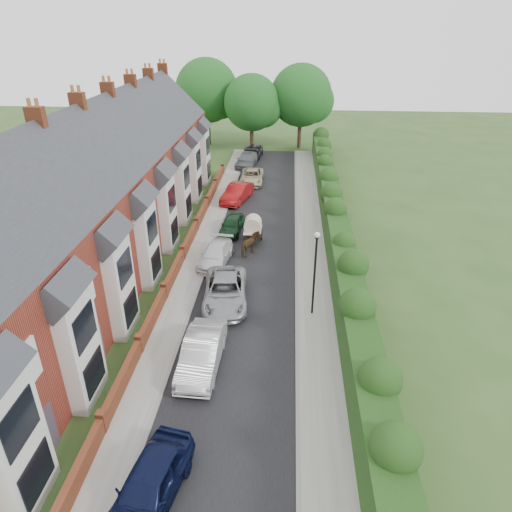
# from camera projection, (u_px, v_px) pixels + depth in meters

# --- Properties ---
(ground) EXTENTS (140.00, 140.00, 0.00)m
(ground) POSITION_uv_depth(u_px,v_px,m) (246.00, 358.00, 22.70)
(ground) COLOR #2D4C1E
(ground) RESTS_ON ground
(road) EXTENTS (6.00, 58.00, 0.02)m
(road) POSITION_uv_depth(u_px,v_px,m) (253.00, 256.00, 32.45)
(road) COLOR black
(road) RESTS_ON ground
(pavement_hedge_side) EXTENTS (2.20, 58.00, 0.12)m
(pavement_hedge_side) POSITION_uv_depth(u_px,v_px,m) (311.00, 257.00, 32.16)
(pavement_hedge_side) COLOR gray
(pavement_hedge_side) RESTS_ON ground
(pavement_house_side) EXTENTS (1.70, 58.00, 0.12)m
(pavement_house_side) POSITION_uv_depth(u_px,v_px,m) (200.00, 253.00, 32.68)
(pavement_house_side) COLOR gray
(pavement_house_side) RESTS_ON ground
(kerb_hedge_side) EXTENTS (0.18, 58.00, 0.13)m
(kerb_hedge_side) POSITION_uv_depth(u_px,v_px,m) (296.00, 256.00, 32.23)
(kerb_hedge_side) COLOR gray
(kerb_hedge_side) RESTS_ON ground
(kerb_house_side) EXTENTS (0.18, 58.00, 0.13)m
(kerb_house_side) POSITION_uv_depth(u_px,v_px,m) (211.00, 253.00, 32.63)
(kerb_house_side) COLOR gray
(kerb_house_side) RESTS_ON ground
(hedge) EXTENTS (2.10, 58.00, 2.85)m
(hedge) POSITION_uv_depth(u_px,v_px,m) (339.00, 238.00, 31.33)
(hedge) COLOR #193912
(hedge) RESTS_ON ground
(terrace_row) EXTENTS (9.05, 40.50, 11.50)m
(terrace_row) POSITION_uv_depth(u_px,v_px,m) (96.00, 198.00, 30.17)
(terrace_row) COLOR #993327
(terrace_row) RESTS_ON ground
(garden_wall_row) EXTENTS (0.35, 40.35, 1.10)m
(garden_wall_row) POSITION_uv_depth(u_px,v_px,m) (183.00, 254.00, 31.68)
(garden_wall_row) COLOR brown
(garden_wall_row) RESTS_ON ground
(lamppost) EXTENTS (0.32, 0.32, 5.16)m
(lamppost) POSITION_uv_depth(u_px,v_px,m) (315.00, 264.00, 24.49)
(lamppost) COLOR black
(lamppost) RESTS_ON ground
(tree_far_left) EXTENTS (7.14, 6.80, 9.29)m
(tree_far_left) POSITION_uv_depth(u_px,v_px,m) (255.00, 104.00, 55.66)
(tree_far_left) COLOR #332316
(tree_far_left) RESTS_ON ground
(tree_far_right) EXTENTS (7.98, 7.60, 10.31)m
(tree_far_right) POSITION_uv_depth(u_px,v_px,m) (304.00, 97.00, 56.76)
(tree_far_right) COLOR #332316
(tree_far_right) RESTS_ON ground
(tree_far_back) EXTENTS (8.40, 8.00, 10.82)m
(tree_far_back) POSITION_uv_depth(u_px,v_px,m) (210.00, 92.00, 58.29)
(tree_far_back) COLOR #332316
(tree_far_back) RESTS_ON ground
(car_navy) EXTENTS (2.69, 4.90, 1.58)m
(car_navy) POSITION_uv_depth(u_px,v_px,m) (149.00, 486.00, 15.60)
(car_navy) COLOR black
(car_navy) RESTS_ON ground
(car_silver_a) EXTENTS (1.83, 4.91, 1.60)m
(car_silver_a) POSITION_uv_depth(u_px,v_px,m) (202.00, 353.00, 21.79)
(car_silver_a) COLOR #B8B7BD
(car_silver_a) RESTS_ON ground
(car_silver_b) EXTENTS (3.03, 5.66, 1.51)m
(car_silver_b) POSITION_uv_depth(u_px,v_px,m) (225.00, 291.00, 26.80)
(car_silver_b) COLOR #9A9CA1
(car_silver_b) RESTS_ON ground
(car_white) EXTENTS (2.31, 4.61, 1.28)m
(car_white) POSITION_uv_depth(u_px,v_px,m) (215.00, 255.00, 31.18)
(car_white) COLOR silver
(car_white) RESTS_ON ground
(car_green) EXTENTS (1.89, 3.93, 1.29)m
(car_green) POSITION_uv_depth(u_px,v_px,m) (232.00, 224.00, 35.75)
(car_green) COLOR #0F3217
(car_green) RESTS_ON ground
(car_red) EXTENTS (2.84, 5.06, 1.58)m
(car_red) POSITION_uv_depth(u_px,v_px,m) (237.00, 193.00, 41.79)
(car_red) COLOR maroon
(car_red) RESTS_ON ground
(car_beige) EXTENTS (2.30, 4.87, 1.34)m
(car_beige) POSITION_uv_depth(u_px,v_px,m) (252.00, 177.00, 46.52)
(car_beige) COLOR #C9B491
(car_beige) RESTS_ON ground
(car_grey) EXTENTS (2.50, 5.28, 1.49)m
(car_grey) POSITION_uv_depth(u_px,v_px,m) (247.00, 160.00, 51.73)
(car_grey) COLOR #5C5E63
(car_grey) RESTS_ON ground
(car_black) EXTENTS (2.08, 4.62, 1.54)m
(car_black) POSITION_uv_depth(u_px,v_px,m) (251.00, 153.00, 54.41)
(car_black) COLOR black
(car_black) RESTS_ON ground
(horse) EXTENTS (1.56, 2.09, 1.60)m
(horse) POSITION_uv_depth(u_px,v_px,m) (251.00, 245.00, 32.18)
(horse) COLOR #442F19
(horse) RESTS_ON ground
(horse_cart) EXTENTS (1.33, 2.95, 2.13)m
(horse_cart) POSITION_uv_depth(u_px,v_px,m) (253.00, 228.00, 33.80)
(horse_cart) COLOR black
(horse_cart) RESTS_ON ground
(car_extra_far) EXTENTS (2.04, 4.34, 1.43)m
(car_extra_far) POSITION_uv_depth(u_px,v_px,m) (255.00, 151.00, 55.29)
(car_extra_far) COLOR black
(car_extra_far) RESTS_ON ground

